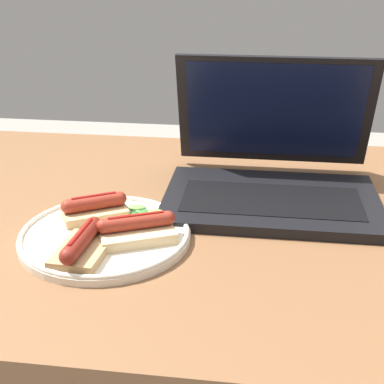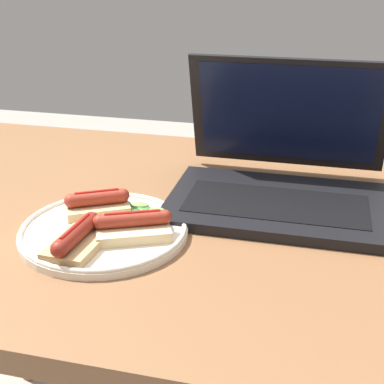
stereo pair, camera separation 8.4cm
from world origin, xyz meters
name	(u,v)px [view 1 (the left image)]	position (x,y,z in m)	size (l,w,h in m)	color
desk	(217,254)	(0.00, 0.00, 0.68)	(1.43, 0.78, 0.77)	brown
laptop	(272,173)	(0.09, 0.08, 0.81)	(0.37, 0.31, 0.24)	black
plate	(105,235)	(-0.16, -0.12, 0.77)	(0.26, 0.26, 0.02)	silver
sausage_toast_left	(95,208)	(-0.19, -0.06, 0.79)	(0.12, 0.10, 0.04)	tan
sausage_toast_middle	(136,229)	(-0.11, -0.12, 0.79)	(0.13, 0.11, 0.04)	#D6B784
sausage_toast_right	(82,246)	(-0.18, -0.18, 0.79)	(0.07, 0.12, 0.04)	tan
salad_pile	(139,212)	(-0.13, -0.04, 0.78)	(0.09, 0.06, 0.01)	#709E4C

